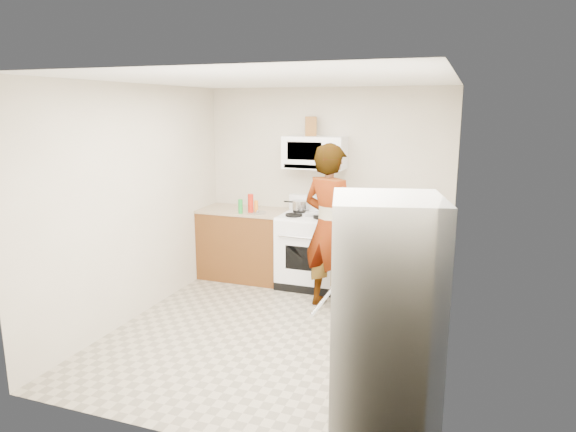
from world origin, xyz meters
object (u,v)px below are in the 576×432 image
at_px(gas_range, 311,249).
at_px(kettle, 379,210).
at_px(fridge, 384,322).
at_px(saucepan, 300,205).
at_px(microwave, 315,152).
at_px(person, 330,227).

xyz_separation_m(gas_range, kettle, (0.83, 0.15, 0.54)).
bearing_deg(fridge, kettle, 86.69).
bearing_deg(gas_range, saucepan, 141.44).
relative_size(gas_range, microwave, 1.49).
height_order(microwave, kettle, microwave).
bearing_deg(kettle, saucepan, -158.35).
relative_size(person, saucepan, 9.16).
bearing_deg(microwave, kettle, 1.54).
bearing_deg(person, microwave, -39.15).
bearing_deg(kettle, person, -96.14).
distance_m(person, kettle, 0.89).
relative_size(gas_range, fridge, 0.66).
xyz_separation_m(kettle, saucepan, (-1.03, 0.01, -0.01)).
bearing_deg(fridge, microwave, 101.38).
bearing_deg(person, saucepan, -29.92).
distance_m(microwave, kettle, 1.07).
xyz_separation_m(person, fridge, (0.97, -2.16, -0.09)).
relative_size(microwave, fridge, 0.45).
xyz_separation_m(microwave, kettle, (0.83, 0.02, -0.68)).
xyz_separation_m(fridge, kettle, (-0.55, 2.94, 0.17)).
distance_m(microwave, fridge, 3.34).
height_order(gas_range, saucepan, gas_range).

